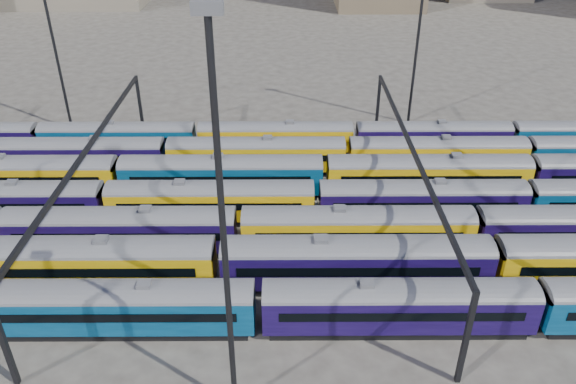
{
  "coord_description": "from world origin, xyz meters",
  "views": [
    {
      "loc": [
        -1.71,
        -46.41,
        30.64
      ],
      "look_at": [
        -1.46,
        0.39,
        3.0
      ],
      "focal_mm": 35.0,
      "sensor_mm": 36.0,
      "label": 1
    }
  ],
  "objects_px": {
    "rake_0": "(539,301)",
    "rake_2": "(120,226)",
    "mast_2": "(223,229)",
    "rake_1": "(356,258)"
  },
  "relations": [
    {
      "from": "rake_0",
      "to": "rake_2",
      "type": "distance_m",
      "value": 34.86
    },
    {
      "from": "rake_0",
      "to": "mast_2",
      "type": "bearing_deg",
      "value": -162.33
    },
    {
      "from": "rake_1",
      "to": "mast_2",
      "type": "xyz_separation_m",
      "value": [
        -9.01,
        -12.0,
        11.07
      ]
    },
    {
      "from": "rake_2",
      "to": "mast_2",
      "type": "height_order",
      "value": "mast_2"
    },
    {
      "from": "rake_1",
      "to": "mast_2",
      "type": "height_order",
      "value": "mast_2"
    },
    {
      "from": "mast_2",
      "to": "rake_2",
      "type": "bearing_deg",
      "value": 123.89
    },
    {
      "from": "rake_0",
      "to": "rake_1",
      "type": "height_order",
      "value": "rake_1"
    },
    {
      "from": "rake_0",
      "to": "rake_2",
      "type": "relative_size",
      "value": 1.18
    },
    {
      "from": "rake_0",
      "to": "rake_2",
      "type": "bearing_deg",
      "value": 163.33
    },
    {
      "from": "rake_0",
      "to": "rake_1",
      "type": "xyz_separation_m",
      "value": [
        -12.96,
        5.0,
        0.23
      ]
    }
  ]
}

